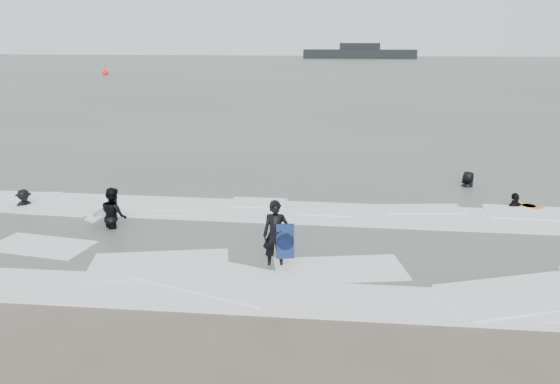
# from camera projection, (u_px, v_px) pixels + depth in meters

# --- Properties ---
(ground) EXTENTS (320.00, 320.00, 0.00)m
(ground) POSITION_uv_depth(u_px,v_px,m) (256.00, 287.00, 13.96)
(ground) COLOR brown
(ground) RESTS_ON ground
(sea) EXTENTS (320.00, 320.00, 0.00)m
(sea) POSITION_uv_depth(u_px,v_px,m) (335.00, 74.00, 90.23)
(sea) COLOR #47544C
(sea) RESTS_ON ground
(surfer_centre) EXTENTS (0.73, 0.49, 1.95)m
(surfer_centre) POSITION_uv_depth(u_px,v_px,m) (276.00, 267.00, 15.12)
(surfer_centre) COLOR black
(surfer_centre) RESTS_ON ground
(surfer_wading) EXTENTS (1.19, 1.19, 1.95)m
(surfer_wading) POSITION_uv_depth(u_px,v_px,m) (115.00, 228.00, 18.23)
(surfer_wading) COLOR black
(surfer_wading) RESTS_ON ground
(surfer_breaker) EXTENTS (1.10, 1.13, 1.55)m
(surfer_breaker) POSITION_uv_depth(u_px,v_px,m) (25.00, 207.00, 20.40)
(surfer_breaker) COLOR black
(surfer_breaker) RESTS_ON ground
(surfer_right_near) EXTENTS (1.11, 0.86, 1.76)m
(surfer_right_near) POSITION_uv_depth(u_px,v_px,m) (514.00, 209.00, 20.23)
(surfer_right_near) COLOR black
(surfer_right_near) RESTS_ON ground
(surfer_right_far) EXTENTS (1.01, 1.08, 1.85)m
(surfer_right_far) POSITION_uv_depth(u_px,v_px,m) (467.00, 187.00, 23.05)
(surfer_right_far) COLOR black
(surfer_right_far) RESTS_ON ground
(surf_foam) EXTENTS (30.03, 9.06, 0.09)m
(surf_foam) POSITION_uv_depth(u_px,v_px,m) (275.00, 235.00, 17.47)
(surf_foam) COLOR white
(surf_foam) RESTS_ON ground
(bodyboards) EXTENTS (15.76, 7.16, 1.25)m
(bodyboards) POSITION_uv_depth(u_px,v_px,m) (316.00, 218.00, 17.65)
(bodyboards) COLOR #0F1E47
(bodyboards) RESTS_ON ground
(buoy) EXTENTS (1.00, 1.00, 1.65)m
(buoy) POSITION_uv_depth(u_px,v_px,m) (105.00, 73.00, 87.03)
(buoy) COLOR red
(buoy) RESTS_ON ground
(vessel_horizon) EXTENTS (30.19, 5.39, 4.10)m
(vessel_horizon) POSITION_uv_depth(u_px,v_px,m) (359.00, 53.00, 147.63)
(vessel_horizon) COLOR black
(vessel_horizon) RESTS_ON ground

